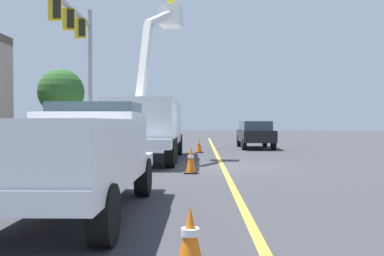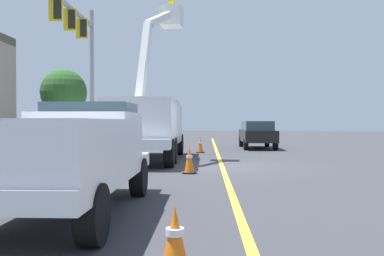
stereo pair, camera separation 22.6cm
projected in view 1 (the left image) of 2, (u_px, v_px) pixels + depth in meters
The scene contains 11 objects.
ground at pixel (223, 166), 15.14m from camera, with size 120.00×120.00×0.00m, color #38383D.
sidewalk_far_side at pixel (15, 164), 15.31m from camera, with size 60.00×3.60×0.12m, color #B2ADA3.
lane_centre_stripe at pixel (223, 166), 15.14m from camera, with size 50.00×0.16×0.01m, color yellow.
utility_bucket_truck at pixel (150, 123), 17.67m from camera, with size 8.45×3.53×7.23m.
service_pickup_truck at pixel (75, 152), 7.23m from camera, with size 5.82×2.80×2.06m.
passing_minivan at pixel (255, 133), 25.43m from camera, with size 5.00×2.50×1.69m.
traffic_cone_leading at pixel (190, 241), 4.42m from camera, with size 0.40×0.40×0.75m.
traffic_cone_mid_front at pixel (191, 160), 13.03m from camera, with size 0.40×0.40×0.87m.
traffic_cone_mid_rear at pixel (199, 145), 21.77m from camera, with size 0.40×0.40×0.83m.
traffic_signal_mast at pixel (80, 46), 20.07m from camera, with size 6.24×1.07×7.70m.
street_tree_right at pixel (61, 92), 26.07m from camera, with size 2.93×2.93×5.03m.
Camera 1 is at (-15.12, -1.14, 1.66)m, focal length 38.15 mm.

